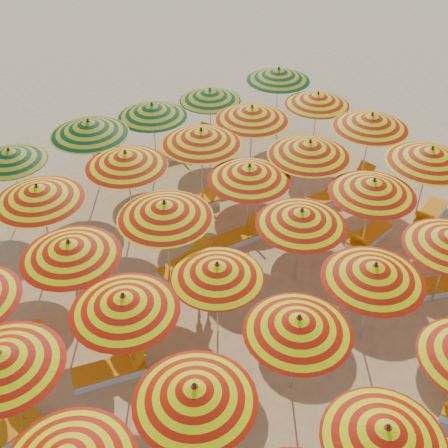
{
  "coord_description": "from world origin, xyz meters",
  "views": [
    {
      "loc": [
        -6.95,
        -9.26,
        10.96
      ],
      "look_at": [
        0.0,
        0.5,
        1.6
      ],
      "focal_mm": 45.0,
      "sensor_mm": 36.0,
      "label": 1
    }
  ],
  "objects_px": {
    "umbrella_2": "(386,434)",
    "lounger_5": "(443,286)",
    "umbrella_32": "(89,128)",
    "lounger_16": "(194,203)",
    "lounger_8": "(111,370)",
    "umbrella_17": "(431,156)",
    "umbrella_15": "(301,217)",
    "umbrella_20": "(165,210)",
    "umbrella_13": "(124,303)",
    "umbrella_25": "(38,193)",
    "umbrella_29": "(318,99)",
    "umbrella_12": "(1,359)",
    "umbrella_16": "(373,187)",
    "umbrella_8": "(299,325)",
    "umbrella_9": "(374,272)",
    "lounger_9": "(368,236)",
    "lounger_12": "(186,263)",
    "umbrella_35": "(278,75)",
    "lounger_10": "(430,214)",
    "umbrella_14": "(217,271)",
    "umbrella_34": "(210,95)",
    "umbrella_23": "(371,121)",
    "umbrella_26": "(126,159)",
    "umbrella_33": "(152,110)",
    "lounger_13": "(236,238)",
    "lounger_15": "(353,184)",
    "lounger_17": "(168,155)",
    "umbrella_31": "(10,156)",
    "umbrella_19": "(70,249)",
    "umbrella_22": "(310,148)",
    "umbrella_21": "(249,172)",
    "umbrella_7": "(195,393)",
    "lounger_11": "(6,340)",
    "lounger_18": "(197,144)",
    "umbrella_27": "(201,137)",
    "umbrella_28": "(252,113)"
  },
  "relations": [
    {
      "from": "umbrella_14",
      "to": "umbrella_22",
      "type": "relative_size",
      "value": 0.89
    },
    {
      "from": "lounger_9",
      "to": "umbrella_25",
      "type": "bearing_deg",
      "value": -39.7
    },
    {
      "from": "umbrella_2",
      "to": "umbrella_12",
      "type": "distance_m",
      "value": 7.26
    },
    {
      "from": "umbrella_8",
      "to": "umbrella_9",
      "type": "distance_m",
      "value": 2.41
    },
    {
      "from": "lounger_15",
      "to": "umbrella_13",
      "type": "bearing_deg",
      "value": -174.3
    },
    {
      "from": "umbrella_33",
      "to": "umbrella_26",
      "type": "bearing_deg",
      "value": -132.97
    },
    {
      "from": "lounger_16",
      "to": "umbrella_20",
      "type": "bearing_deg",
      "value": -125.62
    },
    {
      "from": "umbrella_34",
      "to": "lounger_13",
      "type": "bearing_deg",
      "value": -116.8
    },
    {
      "from": "umbrella_32",
      "to": "lounger_17",
      "type": "distance_m",
      "value": 3.74
    },
    {
      "from": "umbrella_35",
      "to": "lounger_10",
      "type": "xyz_separation_m",
      "value": [
        0.18,
        -7.56,
        -2.13
      ]
    },
    {
      "from": "umbrella_25",
      "to": "lounger_12",
      "type": "bearing_deg",
      "value": -41.48
    },
    {
      "from": "lounger_8",
      "to": "lounger_11",
      "type": "distance_m",
      "value": 2.88
    },
    {
      "from": "umbrella_20",
      "to": "umbrella_21",
      "type": "height_order",
      "value": "umbrella_20"
    },
    {
      "from": "umbrella_26",
      "to": "umbrella_29",
      "type": "height_order",
      "value": "umbrella_26"
    },
    {
      "from": "lounger_15",
      "to": "lounger_17",
      "type": "distance_m",
      "value": 6.84
    },
    {
      "from": "umbrella_13",
      "to": "umbrella_7",
      "type": "bearing_deg",
      "value": -89.71
    },
    {
      "from": "umbrella_2",
      "to": "umbrella_35",
      "type": "height_order",
      "value": "umbrella_35"
    },
    {
      "from": "umbrella_13",
      "to": "umbrella_33",
      "type": "relative_size",
      "value": 0.86
    },
    {
      "from": "umbrella_22",
      "to": "lounger_8",
      "type": "bearing_deg",
      "value": -164.57
    },
    {
      "from": "lounger_17",
      "to": "umbrella_15",
      "type": "bearing_deg",
      "value": -85.1
    },
    {
      "from": "umbrella_32",
      "to": "lounger_16",
      "type": "bearing_deg",
      "value": -53.19
    },
    {
      "from": "umbrella_26",
      "to": "umbrella_31",
      "type": "distance_m",
      "value": 3.71
    },
    {
      "from": "umbrella_27",
      "to": "umbrella_33",
      "type": "relative_size",
      "value": 0.9
    },
    {
      "from": "umbrella_35",
      "to": "lounger_9",
      "type": "xyz_separation_m",
      "value": [
        -2.27,
        -7.18,
        -2.13
      ]
    },
    {
      "from": "umbrella_2",
      "to": "lounger_5",
      "type": "xyz_separation_m",
      "value": [
        5.89,
        2.76,
        -1.96
      ]
    },
    {
      "from": "umbrella_9",
      "to": "umbrella_17",
      "type": "xyz_separation_m",
      "value": [
        4.97,
        2.4,
        0.17
      ]
    },
    {
      "from": "umbrella_2",
      "to": "umbrella_17",
      "type": "distance_m",
      "value": 9.39
    },
    {
      "from": "lounger_13",
      "to": "umbrella_16",
      "type": "bearing_deg",
      "value": -35.78
    },
    {
      "from": "umbrella_13",
      "to": "umbrella_25",
      "type": "xyz_separation_m",
      "value": [
        -0.02,
        4.93,
        0.07
      ]
    },
    {
      "from": "umbrella_15",
      "to": "umbrella_29",
      "type": "bearing_deg",
      "value": 43.69
    },
    {
      "from": "umbrella_25",
      "to": "umbrella_32",
      "type": "bearing_deg",
      "value": 43.45
    },
    {
      "from": "lounger_5",
      "to": "lounger_8",
      "type": "height_order",
      "value": "same"
    },
    {
      "from": "umbrella_20",
      "to": "lounger_9",
      "type": "relative_size",
      "value": 1.76
    },
    {
      "from": "umbrella_23",
      "to": "umbrella_26",
      "type": "relative_size",
      "value": 0.92
    },
    {
      "from": "umbrella_15",
      "to": "umbrella_20",
      "type": "xyz_separation_m",
      "value": [
        -2.8,
        2.13,
        0.14
      ]
    },
    {
      "from": "umbrella_20",
      "to": "lounger_12",
      "type": "relative_size",
      "value": 1.77
    },
    {
      "from": "umbrella_12",
      "to": "umbrella_19",
      "type": "distance_m",
      "value": 3.29
    },
    {
      "from": "umbrella_26",
      "to": "umbrella_20",
      "type": "bearing_deg",
      "value": -97.69
    },
    {
      "from": "umbrella_20",
      "to": "umbrella_28",
      "type": "height_order",
      "value": "umbrella_20"
    },
    {
      "from": "umbrella_17",
      "to": "umbrella_20",
      "type": "bearing_deg",
      "value": 163.64
    },
    {
      "from": "umbrella_2",
      "to": "lounger_12",
      "type": "xyz_separation_m",
      "value": [
        0.65,
        7.62,
        -1.96
      ]
    },
    {
      "from": "umbrella_22",
      "to": "umbrella_29",
      "type": "height_order",
      "value": "umbrella_22"
    },
    {
      "from": "umbrella_25",
      "to": "umbrella_16",
      "type": "bearing_deg",
      "value": -33.24
    },
    {
      "from": "umbrella_14",
      "to": "umbrella_35",
      "type": "relative_size",
      "value": 1.01
    },
    {
      "from": "umbrella_12",
      "to": "umbrella_16",
      "type": "distance_m",
      "value": 10.24
    },
    {
      "from": "umbrella_21",
      "to": "umbrella_32",
      "type": "height_order",
      "value": "umbrella_32"
    },
    {
      "from": "umbrella_17",
      "to": "lounger_5",
      "type": "distance_m",
      "value": 3.86
    },
    {
      "from": "umbrella_13",
      "to": "umbrella_34",
      "type": "xyz_separation_m",
      "value": [
        7.45,
        7.65,
        -0.14
      ]
    },
    {
      "from": "umbrella_31",
      "to": "umbrella_21",
      "type": "bearing_deg",
      "value": -45.22
    },
    {
      "from": "lounger_18",
      "to": "umbrella_15",
      "type": "bearing_deg",
      "value": -127.91
    }
  ]
}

